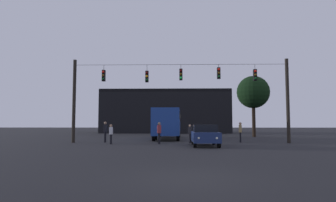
{
  "coord_description": "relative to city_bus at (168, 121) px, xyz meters",
  "views": [
    {
      "loc": [
        -0.4,
        -8.74,
        1.6
      ],
      "look_at": [
        -0.98,
        15.2,
        3.41
      ],
      "focal_mm": 31.82,
      "sensor_mm": 36.0,
      "label": 1
    }
  ],
  "objects": [
    {
      "name": "pedestrian_crossing_left",
      "position": [
        6.28,
        -5.95,
        -0.9
      ],
      "size": [
        0.32,
        0.41,
        1.7
      ],
      "color": "black",
      "rests_on": "ground"
    },
    {
      "name": "pedestrian_trailing",
      "position": [
        1.98,
        -6.87,
        -1.02
      ],
      "size": [
        0.36,
        0.42,
        1.51
      ],
      "color": "black",
      "rests_on": "ground"
    },
    {
      "name": "city_bus",
      "position": [
        0.0,
        0.0,
        0.0
      ],
      "size": [
        2.77,
        11.05,
        3.0
      ],
      "color": "navy",
      "rests_on": "ground"
    },
    {
      "name": "car_near_right",
      "position": [
        2.88,
        -10.01,
        -1.07
      ],
      "size": [
        1.86,
        4.36,
        1.52
      ],
      "color": "navy",
      "rests_on": "ground"
    },
    {
      "name": "pedestrian_crossing_center",
      "position": [
        -0.5,
        -8.03,
        -0.9
      ],
      "size": [
        0.34,
        0.42,
        1.7
      ],
      "color": "black",
      "rests_on": "ground"
    },
    {
      "name": "pedestrian_crossing_right",
      "position": [
        -5.15,
        -6.3,
        -0.87
      ],
      "size": [
        0.26,
        0.37,
        1.75
      ],
      "color": "black",
      "rests_on": "ground"
    },
    {
      "name": "ground_plane",
      "position": [
        1.16,
        1.86,
        -1.87
      ],
      "size": [
        168.0,
        168.0,
        0.0
      ],
      "primitive_type": "plane",
      "color": "black",
      "rests_on": "ground"
    },
    {
      "name": "pedestrian_near_bus",
      "position": [
        -4.23,
        -8.3,
        -1.01
      ],
      "size": [
        0.26,
        0.37,
        1.53
      ],
      "color": "black",
      "rests_on": "ground"
    },
    {
      "name": "tree_left_silhouette",
      "position": [
        10.2,
        4.63,
        3.49
      ],
      "size": [
        3.92,
        3.92,
        7.35
      ],
      "color": "black",
      "rests_on": "ground"
    },
    {
      "name": "corner_building",
      "position": [
        -0.89,
        22.12,
        1.76
      ],
      "size": [
        21.6,
        11.25,
        7.26
      ],
      "color": "black",
      "rests_on": "ground"
    },
    {
      "name": "overhead_signal_span",
      "position": [
        1.19,
        -6.61,
        2.34
      ],
      "size": [
        18.13,
        0.44,
        7.0
      ],
      "color": "black",
      "rests_on": "ground"
    }
  ]
}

